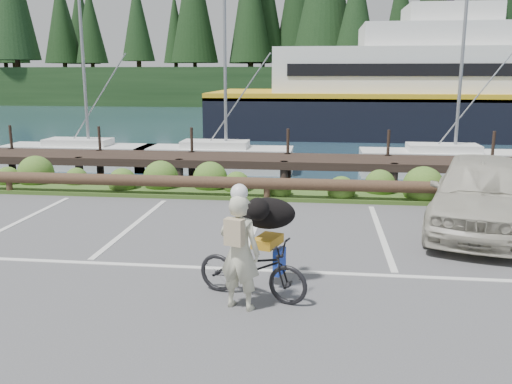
% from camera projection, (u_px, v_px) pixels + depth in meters
% --- Properties ---
extents(ground, '(72.00, 72.00, 0.00)m').
position_uv_depth(ground, '(240.00, 261.00, 9.39)').
color(ground, '#4C4C4E').
extents(harbor_backdrop, '(170.00, 160.00, 30.00)m').
position_uv_depth(harbor_backdrop, '(317.00, 94.00, 85.42)').
color(harbor_backdrop, '#1B3342').
rests_on(harbor_backdrop, ground).
extents(vegetation_strip, '(34.00, 1.60, 0.10)m').
position_uv_depth(vegetation_strip, '(269.00, 193.00, 14.52)').
color(vegetation_strip, '#3D5B21').
rests_on(vegetation_strip, ground).
extents(log_rail, '(32.00, 0.30, 0.60)m').
position_uv_depth(log_rail, '(267.00, 201.00, 13.85)').
color(log_rail, '#443021').
rests_on(log_rail, ground).
extents(bicycle, '(1.80, 1.09, 0.89)m').
position_uv_depth(bicycle, '(252.00, 268.00, 7.79)').
color(bicycle, black).
rests_on(bicycle, ground).
extents(cyclist, '(0.68, 0.55, 1.62)m').
position_uv_depth(cyclist, '(240.00, 252.00, 7.36)').
color(cyclist, beige).
rests_on(cyclist, ground).
extents(dog, '(0.65, 0.92, 0.48)m').
position_uv_depth(dog, '(268.00, 213.00, 8.13)').
color(dog, black).
rests_on(dog, bicycle).
extents(parked_car, '(3.13, 5.01, 1.59)m').
position_uv_depth(parked_car, '(480.00, 193.00, 11.05)').
color(parked_car, '#B8B3A1').
rests_on(parked_car, ground).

